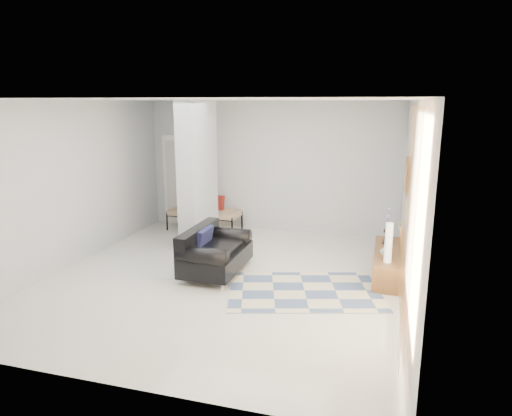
# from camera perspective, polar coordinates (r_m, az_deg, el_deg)

# --- Properties ---
(floor) EXTENTS (6.00, 6.00, 0.00)m
(floor) POSITION_cam_1_polar(r_m,az_deg,el_deg) (7.45, -3.95, -8.73)
(floor) COLOR white
(floor) RESTS_ON ground
(ceiling) EXTENTS (6.00, 6.00, 0.00)m
(ceiling) POSITION_cam_1_polar(r_m,az_deg,el_deg) (6.91, -4.32, 13.35)
(ceiling) COLOR white
(ceiling) RESTS_ON wall_back
(wall_back) EXTENTS (6.00, 0.00, 6.00)m
(wall_back) POSITION_cam_1_polar(r_m,az_deg,el_deg) (9.88, 1.85, 5.15)
(wall_back) COLOR silver
(wall_back) RESTS_ON ground
(wall_front) EXTENTS (6.00, 0.00, 6.00)m
(wall_front) POSITION_cam_1_polar(r_m,az_deg,el_deg) (4.44, -17.53, -5.42)
(wall_front) COLOR silver
(wall_front) RESTS_ON ground
(wall_left) EXTENTS (0.00, 6.00, 6.00)m
(wall_left) POSITION_cam_1_polar(r_m,az_deg,el_deg) (8.39, -22.09, 2.77)
(wall_left) COLOR silver
(wall_left) RESTS_ON ground
(wall_right) EXTENTS (0.00, 6.00, 6.00)m
(wall_right) POSITION_cam_1_polar(r_m,az_deg,el_deg) (6.64, 18.77, 0.54)
(wall_right) COLOR silver
(wall_right) RESTS_ON ground
(partition_column) EXTENTS (0.35, 1.20, 2.80)m
(partition_column) POSITION_cam_1_polar(r_m,az_deg,el_deg) (8.91, -7.27, 4.19)
(partition_column) COLOR #B6BCBE
(partition_column) RESTS_ON floor
(hallway_door) EXTENTS (0.85, 0.06, 2.04)m
(hallway_door) POSITION_cam_1_polar(r_m,az_deg,el_deg) (10.61, -9.31, 3.45)
(hallway_door) COLOR white
(hallway_door) RESTS_ON floor
(curtain) EXTENTS (0.00, 2.55, 2.55)m
(curtain) POSITION_cam_1_polar(r_m,az_deg,el_deg) (5.51, 18.46, -1.40)
(curtain) COLOR orange
(curtain) RESTS_ON wall_right
(wall_art) EXTENTS (0.04, 0.45, 0.55)m
(wall_art) POSITION_cam_1_polar(r_m,az_deg,el_deg) (7.48, 18.39, 3.86)
(wall_art) COLOR #351E0E
(wall_art) RESTS_ON wall_right
(media_console) EXTENTS (0.45, 1.74, 0.80)m
(media_console) POSITION_cam_1_polar(r_m,az_deg,el_deg) (7.83, 16.16, -6.54)
(media_console) COLOR brown
(media_console) RESTS_ON floor
(loveseat) EXTENTS (0.86, 1.44, 0.76)m
(loveseat) POSITION_cam_1_polar(r_m,az_deg,el_deg) (7.57, -5.40, -5.48)
(loveseat) COLOR silver
(loveseat) RESTS_ON floor
(daybed) EXTENTS (1.58, 0.71, 0.77)m
(daybed) POSITION_cam_1_polar(r_m,az_deg,el_deg) (10.16, -6.53, -0.31)
(daybed) COLOR black
(daybed) RESTS_ON floor
(area_rug) EXTENTS (2.56, 2.05, 0.01)m
(area_rug) POSITION_cam_1_polar(r_m,az_deg,el_deg) (6.98, 6.06, -10.25)
(area_rug) COLOR beige
(area_rug) RESTS_ON floor
(cylinder_lamp) EXTENTS (0.11, 0.11, 0.61)m
(cylinder_lamp) POSITION_cam_1_polar(r_m,az_deg,el_deg) (7.15, 16.24, -4.18)
(cylinder_lamp) COLOR silver
(cylinder_lamp) RESTS_ON media_console
(bronze_figurine) EXTENTS (0.15, 0.15, 0.27)m
(bronze_figurine) POSITION_cam_1_polar(r_m,az_deg,el_deg) (8.10, 15.97, -3.40)
(bronze_figurine) COLOR black
(bronze_figurine) RESTS_ON media_console
(vase) EXTENTS (0.19, 0.19, 0.19)m
(vase) POSITION_cam_1_polar(r_m,az_deg,el_deg) (7.48, 15.91, -5.09)
(vase) COLOR silver
(vase) RESTS_ON media_console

